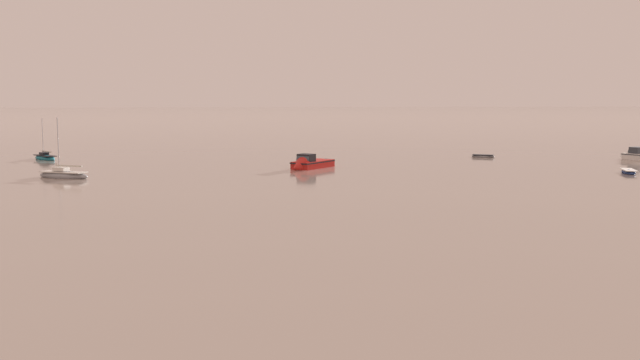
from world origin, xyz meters
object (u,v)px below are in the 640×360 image
at_px(sailboat_moored_0, 64,175).
at_px(rowboat_moored_4, 483,156).
at_px(motorboat_moored_2, 639,157).
at_px(sailboat_moored_1, 45,158).
at_px(rowboat_moored_2, 629,172).
at_px(motorboat_moored_0, 308,165).

height_order(sailboat_moored_0, rowboat_moored_4, sailboat_moored_0).
bearing_deg(motorboat_moored_2, sailboat_moored_0, 71.69).
xyz_separation_m(rowboat_moored_4, sailboat_moored_1, (-54.89, 1.92, 0.11)).
xyz_separation_m(sailboat_moored_0, motorboat_moored_2, (65.74, 13.41, 0.08)).
relative_size(sailboat_moored_0, motorboat_moored_2, 0.97).
bearing_deg(sailboat_moored_1, sailboat_moored_0, 161.61).
distance_m(rowboat_moored_2, sailboat_moored_1, 67.48).
xyz_separation_m(rowboat_moored_2, rowboat_moored_4, (-8.94, 19.98, -0.03)).
distance_m(sailboat_moored_0, motorboat_moored_0, 25.18).
relative_size(rowboat_moored_4, sailboat_moored_1, 0.57).
height_order(sailboat_moored_0, motorboat_moored_0, sailboat_moored_0).
xyz_separation_m(sailboat_moored_0, rowboat_moored_2, (56.69, -1.33, -0.11)).
distance_m(motorboat_moored_0, motorboat_moored_2, 41.98).
bearing_deg(rowboat_moored_4, sailboat_moored_1, 24.91).
bearing_deg(rowboat_moored_4, sailboat_moored_0, 48.25).
bearing_deg(motorboat_moored_0, rowboat_moored_2, 115.34).
height_order(motorboat_moored_0, motorboat_moored_2, motorboat_moored_0).
xyz_separation_m(rowboat_moored_4, motorboat_moored_2, (17.99, -5.24, 0.23)).
bearing_deg(sailboat_moored_0, sailboat_moored_1, -45.41).
relative_size(sailboat_moored_0, sailboat_moored_1, 1.15).
bearing_deg(rowboat_moored_2, motorboat_moored_2, -15.67).
bearing_deg(motorboat_moored_0, sailboat_moored_0, -36.01).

